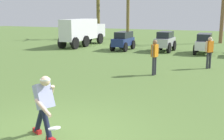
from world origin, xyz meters
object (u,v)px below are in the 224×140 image
(teammate_midfield, at_px, (155,54))
(teammate_deep, at_px, (209,50))
(frisbee_thrower, at_px, (44,104))
(parked_car_slot_b, at_px, (165,41))
(frisbee_in_flight, at_px, (54,128))
(palm_tree_left_of_centre, at_px, (128,3))
(box_truck, at_px, (83,31))
(parked_car_slot_a, at_px, (123,40))
(palm_tree_far_left, at_px, (98,5))
(parked_car_slot_c, at_px, (204,43))

(teammate_midfield, height_order, teammate_deep, same)
(frisbee_thrower, distance_m, parked_car_slot_b, 15.09)
(teammate_deep, bearing_deg, frisbee_in_flight, -101.35)
(frisbee_thrower, relative_size, palm_tree_left_of_centre, 0.24)
(frisbee_thrower, distance_m, frisbee_in_flight, 0.81)
(frisbee_in_flight, xyz_separation_m, box_truck, (-8.40, 16.30, 0.70))
(teammate_deep, height_order, box_truck, box_truck)
(palm_tree_left_of_centre, bearing_deg, box_truck, -99.45)
(parked_car_slot_a, bearing_deg, palm_tree_far_left, 127.05)
(frisbee_in_flight, xyz_separation_m, palm_tree_far_left, (-10.05, 22.64, 2.97))
(frisbee_in_flight, bearing_deg, box_truck, 117.25)
(teammate_deep, xyz_separation_m, box_truck, (-10.44, 6.14, 0.29))
(parked_car_slot_c, bearing_deg, frisbee_in_flight, -94.84)
(frisbee_in_flight, xyz_separation_m, parked_car_slot_a, (-4.34, 15.08, 0.19))
(frisbee_thrower, distance_m, box_truck, 17.64)
(palm_tree_far_left, bearing_deg, parked_car_slot_c, -32.24)
(frisbee_in_flight, bearing_deg, parked_car_slot_a, 106.05)
(frisbee_thrower, bearing_deg, teammate_deep, 74.81)
(box_truck, bearing_deg, frisbee_thrower, -63.72)
(palm_tree_far_left, bearing_deg, frisbee_thrower, -66.88)
(frisbee_in_flight, relative_size, parked_car_slot_a, 0.13)
(parked_car_slot_a, distance_m, palm_tree_left_of_centre, 9.59)
(parked_car_slot_c, bearing_deg, palm_tree_far_left, 147.76)
(frisbee_thrower, height_order, parked_car_slot_c, frisbee_thrower)
(palm_tree_far_left, bearing_deg, frisbee_in_flight, -66.07)
(parked_car_slot_a, xyz_separation_m, box_truck, (-4.06, 1.22, 0.51))
(teammate_deep, relative_size, box_truck, 0.26)
(frisbee_in_flight, height_order, teammate_midfield, teammate_midfield)
(frisbee_thrower, height_order, parked_car_slot_b, frisbee_thrower)
(teammate_midfield, relative_size, palm_tree_left_of_centre, 0.27)
(parked_car_slot_a, relative_size, palm_tree_far_left, 0.40)
(palm_tree_left_of_centre, bearing_deg, parked_car_slot_c, -44.41)
(frisbee_thrower, xyz_separation_m, box_truck, (-7.81, 15.81, 0.43))
(teammate_deep, bearing_deg, parked_car_slot_a, 142.34)
(teammate_deep, distance_m, box_truck, 12.11)
(teammate_midfield, bearing_deg, frisbee_thrower, -94.30)
(frisbee_thrower, xyz_separation_m, frisbee_in_flight, (0.59, -0.48, -0.27))
(box_truck, xyz_separation_m, palm_tree_far_left, (-1.65, 6.34, 2.26))
(box_truck, relative_size, palm_tree_left_of_centre, 1.01)
(box_truck, bearing_deg, frisbee_in_flight, -62.75)
(teammate_midfield, height_order, parked_car_slot_b, teammate_midfield)
(frisbee_thrower, bearing_deg, palm_tree_far_left, 113.12)
(teammate_midfield, xyz_separation_m, box_truck, (-8.35, 8.63, 0.29))
(teammate_deep, relative_size, parked_car_slot_a, 0.65)
(teammate_deep, bearing_deg, frisbee_thrower, -105.19)
(palm_tree_left_of_centre, bearing_deg, parked_car_slot_a, -72.06)
(teammate_deep, height_order, parked_car_slot_a, teammate_deep)
(parked_car_slot_a, bearing_deg, parked_car_slot_c, 4.03)
(frisbee_in_flight, bearing_deg, teammate_deep, 78.65)
(palm_tree_left_of_centre, bearing_deg, frisbee_thrower, -74.25)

